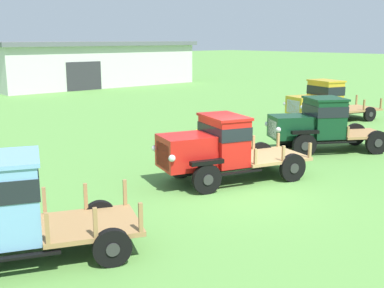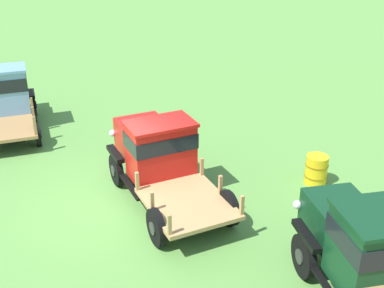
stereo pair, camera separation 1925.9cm
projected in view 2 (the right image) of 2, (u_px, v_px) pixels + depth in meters
name	position (u px, v px, depth m)	size (l,w,h in m)	color
ground_plane	(121.00, 203.00, 12.34)	(240.00, 240.00, 0.00)	#5B9342
vintage_truck_second_in_line	(5.00, 96.00, 16.38)	(4.73, 3.16, 2.14)	black
vintage_truck_midrow_center	(158.00, 154.00, 12.44)	(5.04, 3.01, 2.06)	black
vintage_truck_far_side	(370.00, 252.00, 8.75)	(4.78, 3.64, 2.12)	black
oil_drum_beside_row	(316.00, 170.00, 13.07)	(0.62, 0.62, 0.83)	gold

